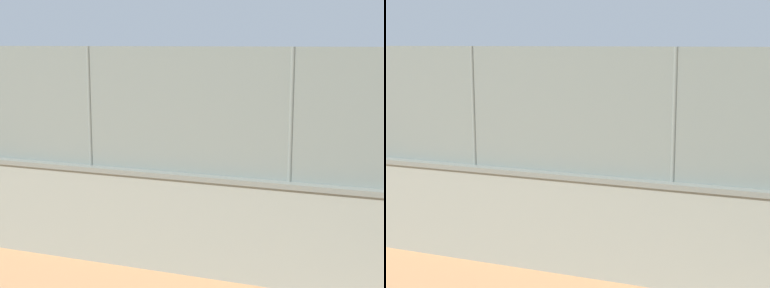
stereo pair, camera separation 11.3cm
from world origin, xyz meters
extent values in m
plane|color=tan|center=(0.00, 0.00, 0.00)|extent=(260.00, 260.00, 0.00)
cube|color=gray|center=(2.17, 12.38, 0.77)|extent=(30.40, 1.54, 1.54)
cube|color=slate|center=(2.17, 12.38, 1.58)|extent=(30.40, 1.60, 0.08)
cube|color=slate|center=(2.17, 12.38, 2.60)|extent=(29.78, 1.22, 1.95)
cylinder|color=slate|center=(0.51, 12.45, 2.60)|extent=(0.07, 0.07, 1.95)
cylinder|color=slate|center=(3.82, 12.31, 2.60)|extent=(0.07, 0.07, 1.95)
cylinder|color=black|center=(4.27, 5.15, 0.42)|extent=(0.18, 0.18, 0.84)
cylinder|color=black|center=(4.22, 4.95, 0.42)|extent=(0.18, 0.18, 0.84)
cylinder|color=beige|center=(4.24, 5.05, 1.15)|extent=(0.41, 0.41, 0.62)
cylinder|color=#D8AD84|center=(4.27, 5.37, 1.27)|extent=(0.59, 0.24, 0.17)
cylinder|color=#D8AD84|center=(3.87, 4.82, 1.27)|extent=(0.59, 0.24, 0.17)
sphere|color=#D8AD84|center=(4.24, 5.05, 1.58)|extent=(0.24, 0.24, 0.24)
cylinder|color=white|center=(4.24, 5.05, 1.68)|extent=(0.30, 0.30, 0.05)
cylinder|color=black|center=(3.70, 4.86, 1.27)|extent=(0.30, 0.11, 0.04)
ellipsoid|color=#333338|center=(3.49, 4.92, 1.27)|extent=(0.30, 0.10, 0.24)
cylinder|color=navy|center=(4.48, 3.20, 0.42)|extent=(0.21, 0.21, 0.84)
cylinder|color=navy|center=(4.31, 3.30, 0.42)|extent=(0.21, 0.21, 0.84)
cylinder|color=beige|center=(4.40, 3.25, 1.15)|extent=(0.47, 0.47, 0.62)
cylinder|color=#D8AD84|center=(4.70, 3.13, 1.27)|extent=(0.38, 0.55, 0.17)
cylinder|color=#D8AD84|center=(4.28, 3.67, 1.27)|extent=(0.38, 0.55, 0.17)
sphere|color=#D8AD84|center=(4.40, 3.25, 1.57)|extent=(0.24, 0.24, 0.24)
cylinder|color=navy|center=(4.40, 3.25, 1.68)|extent=(0.34, 0.34, 0.05)
cylinder|color=black|center=(4.37, 3.82, 1.27)|extent=(0.18, 0.28, 0.04)
ellipsoid|color=#333338|center=(4.48, 4.01, 1.27)|extent=(0.18, 0.27, 0.24)
sphere|color=#3399D8|center=(4.22, 5.82, 0.11)|extent=(0.22, 0.22, 0.22)
sphere|color=orange|center=(4.09, 11.18, 0.06)|extent=(0.13, 0.13, 0.13)
camera|label=1|loc=(-0.72, 20.74, 3.63)|focal=54.21mm
camera|label=2|loc=(-0.83, 20.70, 3.63)|focal=54.21mm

